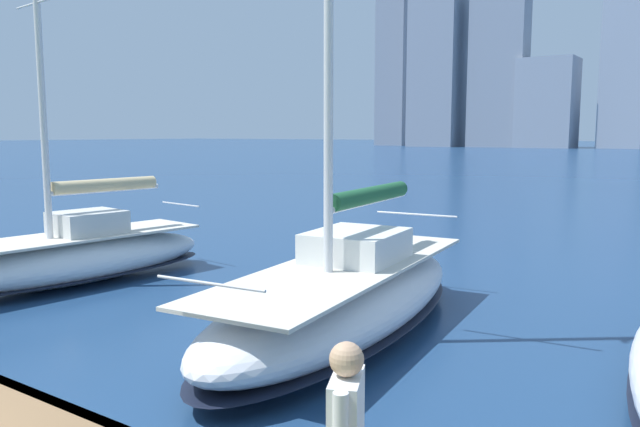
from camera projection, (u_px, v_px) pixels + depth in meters
sailboat_forest at (345, 295)px, 11.36m from camera, size 3.44×8.65×9.59m
sailboat_tan at (74, 255)px, 15.19m from camera, size 3.14×7.39×10.15m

